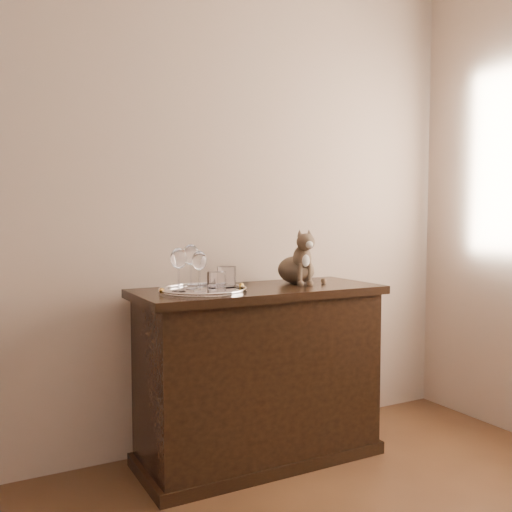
{
  "coord_description": "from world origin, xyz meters",
  "views": [
    {
      "loc": [
        -0.7,
        -0.45,
        1.19
      ],
      "look_at": [
        0.59,
        1.95,
        1.0
      ],
      "focal_mm": 40.0,
      "sensor_mm": 36.0,
      "label": 1
    }
  ],
  "objects": [
    {
      "name": "wall_back",
      "position": [
        0.0,
        2.25,
        1.35
      ],
      "size": [
        4.0,
        0.1,
        2.7
      ],
      "primitive_type": "cube",
      "color": "tan",
      "rests_on": "ground"
    },
    {
      "name": "sideboard",
      "position": [
        0.6,
        1.94,
        0.42
      ],
      "size": [
        1.2,
        0.5,
        0.85
      ],
      "primitive_type": null,
      "color": "black",
      "rests_on": "ground"
    },
    {
      "name": "tray",
      "position": [
        0.3,
        1.92,
        0.85
      ],
      "size": [
        0.4,
        0.4,
        0.01
      ],
      "primitive_type": "cylinder",
      "color": "white",
      "rests_on": "sideboard"
    },
    {
      "name": "wine_glass_b",
      "position": [
        0.28,
        2.02,
        0.96
      ],
      "size": [
        0.08,
        0.08,
        0.2
      ],
      "primitive_type": null,
      "color": "silver",
      "rests_on": "tray"
    },
    {
      "name": "wine_glass_c",
      "position": [
        0.19,
        1.92,
        0.96
      ],
      "size": [
        0.07,
        0.07,
        0.19
      ],
      "primitive_type": null,
      "color": "white",
      "rests_on": "tray"
    },
    {
      "name": "wine_glass_d",
      "position": [
        0.28,
        1.9,
        0.95
      ],
      "size": [
        0.07,
        0.07,
        0.18
      ],
      "primitive_type": null,
      "color": "white",
      "rests_on": "tray"
    },
    {
      "name": "tumbler_b",
      "position": [
        0.31,
        1.8,
        0.9
      ],
      "size": [
        0.08,
        0.08,
        0.09
      ],
      "primitive_type": "cylinder",
      "color": "white",
      "rests_on": "tray"
    },
    {
      "name": "tumbler_c",
      "position": [
        0.44,
        1.96,
        0.91
      ],
      "size": [
        0.09,
        0.09,
        0.1
      ],
      "primitive_type": "cylinder",
      "color": "white",
      "rests_on": "tray"
    },
    {
      "name": "cat",
      "position": [
        0.85,
        2.0,
        0.99
      ],
      "size": [
        0.3,
        0.29,
        0.28
      ],
      "primitive_type": null,
      "rotation": [
        0.0,
        0.0,
        -0.11
      ],
      "color": "#4F3D2F",
      "rests_on": "sideboard"
    }
  ]
}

